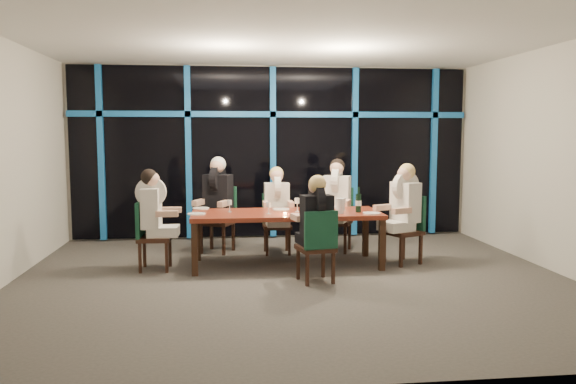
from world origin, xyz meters
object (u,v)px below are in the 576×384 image
(chair_near_mid, at_px, (318,243))
(diner_near_mid, at_px, (316,212))
(wine_bottle, at_px, (358,203))
(chair_far_right, at_px, (337,215))
(chair_end_right, at_px, (407,225))
(diner_end_right, at_px, (403,199))
(diner_far_right, at_px, (336,191))
(water_pitcher, at_px, (340,206))
(chair_far_mid, at_px, (276,220))
(diner_far_left, at_px, (217,190))
(dining_table, at_px, (286,217))
(chair_far_left, at_px, (220,215))
(chair_end_left, at_px, (149,232))
(diner_far_mid, at_px, (277,197))

(chair_near_mid, relative_size, diner_near_mid, 1.03)
(chair_near_mid, relative_size, wine_bottle, 2.59)
(chair_far_right, height_order, chair_end_right, chair_far_right)
(diner_end_right, xyz_separation_m, wine_bottle, (-0.66, -0.06, -0.04))
(diner_far_right, height_order, water_pitcher, diner_far_right)
(chair_far_mid, relative_size, diner_near_mid, 1.02)
(diner_far_left, bearing_deg, water_pitcher, -12.15)
(diner_far_left, xyz_separation_m, diner_far_right, (1.84, -0.13, -0.02))
(dining_table, height_order, water_pitcher, water_pitcher)
(chair_far_left, distance_m, chair_far_right, 1.84)
(chair_far_left, xyz_separation_m, chair_near_mid, (1.20, -2.06, -0.06))
(chair_far_mid, height_order, water_pitcher, water_pitcher)
(chair_far_mid, relative_size, diner_far_left, 0.92)
(chair_far_right, height_order, diner_near_mid, diner_near_mid)
(chair_end_left, distance_m, diner_end_right, 3.54)
(diner_far_right, bearing_deg, chair_end_right, -23.78)
(dining_table, relative_size, chair_end_left, 2.79)
(diner_far_left, bearing_deg, chair_far_mid, 15.94)
(diner_far_mid, bearing_deg, water_pitcher, -53.47)
(chair_far_left, bearing_deg, diner_near_mid, -35.13)
(diner_far_left, bearing_deg, chair_far_right, 22.25)
(chair_end_right, bearing_deg, chair_far_left, -136.33)
(chair_far_right, height_order, wine_bottle, wine_bottle)
(dining_table, relative_size, diner_far_right, 2.71)
(diner_far_left, relative_size, water_pitcher, 4.81)
(chair_far_mid, xyz_separation_m, chair_near_mid, (0.33, -1.85, 0.00))
(diner_far_mid, relative_size, water_pitcher, 4.32)
(chair_end_right, bearing_deg, diner_far_right, -160.58)
(diner_far_left, height_order, diner_near_mid, diner_far_left)
(chair_far_mid, distance_m, diner_near_mid, 1.84)
(chair_far_left, relative_size, wine_bottle, 2.87)
(chair_far_mid, xyz_separation_m, chair_end_left, (-1.81, -0.93, 0.01))
(diner_near_mid, bearing_deg, diner_far_mid, -90.67)
(dining_table, bearing_deg, diner_near_mid, -73.87)
(chair_end_right, xyz_separation_m, chair_near_mid, (-1.44, -0.94, -0.03))
(diner_far_mid, bearing_deg, diner_far_right, 3.99)
(water_pitcher, bearing_deg, diner_far_right, 74.45)
(chair_near_mid, distance_m, diner_far_mid, 1.84)
(chair_near_mid, bearing_deg, dining_table, -85.49)
(chair_far_mid, height_order, diner_end_right, diner_end_right)
(chair_near_mid, relative_size, diner_far_right, 0.95)
(diner_far_left, xyz_separation_m, diner_near_mid, (1.22, -1.90, -0.09))
(chair_far_left, bearing_deg, water_pitcher, -14.45)
(diner_end_right, bearing_deg, diner_far_right, -164.24)
(chair_end_right, bearing_deg, diner_end_right, -90.00)
(diner_far_left, bearing_deg, diner_end_right, 1.63)
(chair_near_mid, bearing_deg, diner_far_mid, -90.64)
(chair_far_left, distance_m, water_pitcher, 2.10)
(water_pitcher, bearing_deg, chair_far_left, 135.17)
(diner_far_left, distance_m, diner_far_mid, 0.93)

